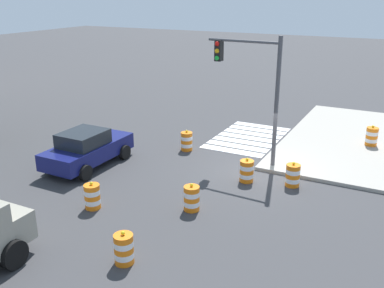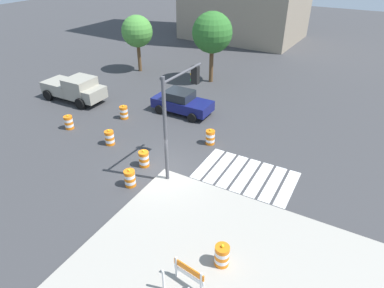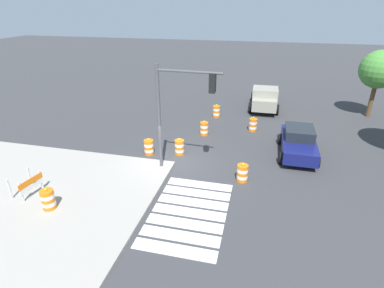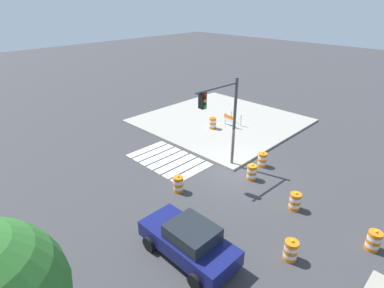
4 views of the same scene
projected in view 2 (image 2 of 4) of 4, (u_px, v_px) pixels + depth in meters
ground_plane at (164, 171)px, 17.90m from camera, size 120.00×120.00×0.00m
crosswalk_stripes at (246, 175)px, 17.59m from camera, size 5.10×3.20×0.02m
sports_car at (182, 102)px, 23.69m from camera, size 4.31×2.16×1.63m
pickup_truck at (76, 89)px, 25.45m from camera, size 5.16×2.37×1.92m
traffic_barrel_near_corner at (110, 138)px, 20.08m from camera, size 0.56×0.56×1.02m
traffic_barrel_crosswalk_end at (69, 122)px, 21.80m from camera, size 0.56×0.56×1.02m
traffic_barrel_median_near at (130, 178)px, 16.63m from camera, size 0.56×0.56×1.02m
traffic_barrel_median_far at (210, 137)px, 20.13m from camera, size 0.56×0.56×1.02m
traffic_barrel_far_curb at (144, 159)px, 18.12m from camera, size 0.56×0.56×1.02m
traffic_barrel_lane_center at (124, 112)px, 23.08m from camera, size 0.56×0.56×1.02m
traffic_barrel_on_sidewalk at (222, 255)px, 12.34m from camera, size 0.56×0.56×1.02m
construction_barricade at (186, 276)px, 11.44m from camera, size 1.33×0.94×1.00m
traffic_light_pole at (178, 104)px, 16.00m from camera, size 0.48×3.29×5.50m
street_tree_streetside_near at (137, 32)px, 30.05m from camera, size 2.83×2.83×5.13m
street_tree_streetside_mid at (212, 33)px, 27.31m from camera, size 3.37×3.37×5.93m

